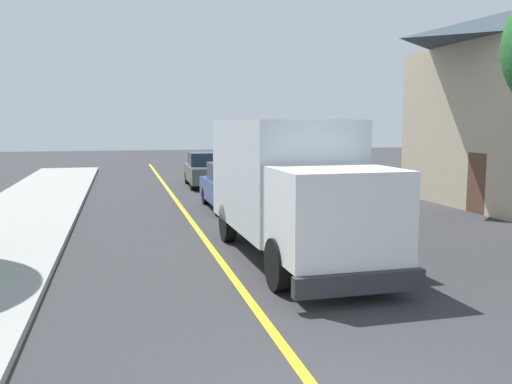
{
  "coord_description": "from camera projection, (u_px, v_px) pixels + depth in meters",
  "views": [
    {
      "loc": [
        -2.17,
        -4.82,
        3.14
      ],
      "look_at": [
        1.14,
        8.72,
        1.4
      ],
      "focal_mm": 39.15,
      "sensor_mm": 36.0,
      "label": 1
    }
  ],
  "objects": [
    {
      "name": "box_truck",
      "position": [
        289.0,
        182.0,
        13.01
      ],
      "size": [
        2.55,
        7.23,
        3.2
      ],
      "color": "silver",
      "rests_on": "ground"
    },
    {
      "name": "stop_sign",
      "position": [
        354.0,
        167.0,
        16.18
      ],
      "size": [
        0.8,
        0.1,
        2.65
      ],
      "color": "gray",
      "rests_on": "ground"
    },
    {
      "name": "parked_car_mid",
      "position": [
        206.0,
        170.0,
        27.52
      ],
      "size": [
        1.91,
        4.44,
        1.67
      ],
      "color": "#4C564C",
      "rests_on": "ground"
    },
    {
      "name": "centre_line_yellow",
      "position": [
        204.0,
        238.0,
        15.19
      ],
      "size": [
        0.16,
        56.0,
        0.01
      ],
      "primitive_type": "cube",
      "color": "gold",
      "rests_on": "ground"
    },
    {
      "name": "parked_car_near",
      "position": [
        233.0,
        187.0,
        20.37
      ],
      "size": [
        1.82,
        4.41,
        1.67
      ],
      "color": "#2D4793",
      "rests_on": "ground"
    }
  ]
}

